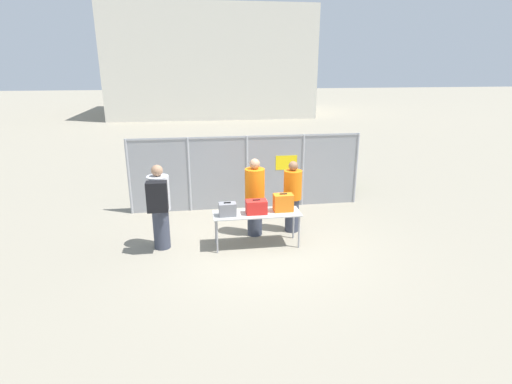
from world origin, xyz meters
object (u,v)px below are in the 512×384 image
at_px(suitcase_red, 256,207).
at_px(security_worker_near, 255,196).
at_px(security_worker_far, 292,196).
at_px(traveler_hooded, 159,204).
at_px(inspection_table, 257,216).
at_px(suitcase_orange, 283,203).
at_px(suitcase_grey, 227,209).
at_px(utility_trailer, 304,173).

relative_size(suitcase_red, security_worker_near, 0.24).
distance_m(security_worker_near, security_worker_far, 0.92).
bearing_deg(security_worker_near, security_worker_far, -176.56).
relative_size(traveler_hooded, security_worker_near, 1.02).
bearing_deg(inspection_table, security_worker_far, 35.82).
relative_size(suitcase_orange, traveler_hooded, 0.23).
xyz_separation_m(suitcase_grey, security_worker_near, (0.69, 0.68, 0.04)).
xyz_separation_m(security_worker_near, security_worker_far, (0.91, 0.08, -0.06)).
xyz_separation_m(inspection_table, suitcase_red, (-0.02, -0.03, 0.21)).
bearing_deg(suitcase_orange, utility_trailer, 69.24).
xyz_separation_m(suitcase_grey, suitcase_red, (0.63, 0.04, 0.01)).
relative_size(suitcase_orange, utility_trailer, 0.12).
distance_m(inspection_table, security_worker_far, 1.19).
relative_size(inspection_table, suitcase_orange, 4.47).
height_order(inspection_table, security_worker_far, security_worker_far).
bearing_deg(security_worker_far, utility_trailer, -124.61).
relative_size(suitcase_grey, security_worker_far, 0.21).
bearing_deg(security_worker_near, suitcase_orange, 132.50).
relative_size(security_worker_far, utility_trailer, 0.50).
bearing_deg(utility_trailer, security_worker_near, -120.24).
xyz_separation_m(inspection_table, utility_trailer, (2.22, 4.34, -0.27)).
bearing_deg(suitcase_grey, suitcase_red, 3.68).
relative_size(suitcase_grey, traveler_hooded, 0.20).
bearing_deg(traveler_hooded, suitcase_orange, -13.20).
distance_m(suitcase_grey, security_worker_near, 0.96).
xyz_separation_m(suitcase_red, suitcase_orange, (0.61, 0.07, 0.04)).
distance_m(suitcase_orange, security_worker_far, 0.74).
height_order(inspection_table, suitcase_orange, suitcase_orange).
bearing_deg(suitcase_grey, traveler_hooded, 172.01).
bearing_deg(suitcase_red, security_worker_near, 84.70).
height_order(suitcase_grey, suitcase_orange, suitcase_orange).
relative_size(inspection_table, traveler_hooded, 1.02).
bearing_deg(security_worker_far, traveler_hooded, -5.00).
bearing_deg(security_worker_near, suitcase_red, 83.08).
relative_size(suitcase_grey, suitcase_red, 0.82).
bearing_deg(security_worker_far, inspection_table, 20.32).
bearing_deg(suitcase_red, suitcase_grey, -176.32).
height_order(inspection_table, suitcase_grey, suitcase_grey).
relative_size(inspection_table, utility_trailer, 0.55).
distance_m(inspection_table, suitcase_orange, 0.64).
bearing_deg(suitcase_orange, security_worker_near, 134.13).
height_order(traveler_hooded, utility_trailer, traveler_hooded).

